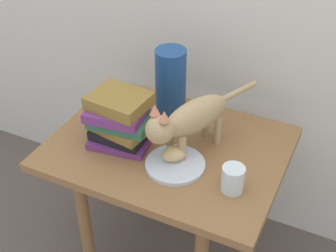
{
  "coord_description": "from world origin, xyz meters",
  "views": [
    {
      "loc": [
        0.54,
        -1.14,
        1.61
      ],
      "look_at": [
        0.0,
        0.0,
        0.69
      ],
      "focal_mm": 50.49,
      "sensor_mm": 36.0,
      "label": 1
    }
  ],
  "objects_px": {
    "bread_roll": "(174,153)",
    "book_stack": "(120,120)",
    "side_table": "(168,164)",
    "plate": "(175,165)",
    "cat": "(189,119)",
    "candle_jar": "(233,180)",
    "green_vase": "(171,82)"
  },
  "relations": [
    {
      "from": "cat",
      "to": "green_vase",
      "type": "height_order",
      "value": "green_vase"
    },
    {
      "from": "cat",
      "to": "bread_roll",
      "type": "bearing_deg",
      "value": -103.62
    },
    {
      "from": "green_vase",
      "to": "bread_roll",
      "type": "bearing_deg",
      "value": -62.56
    },
    {
      "from": "cat",
      "to": "green_vase",
      "type": "bearing_deg",
      "value": 129.71
    },
    {
      "from": "bread_roll",
      "to": "candle_jar",
      "type": "distance_m",
      "value": 0.21
    },
    {
      "from": "bread_roll",
      "to": "cat",
      "type": "relative_size",
      "value": 0.18
    },
    {
      "from": "plate",
      "to": "book_stack",
      "type": "xyz_separation_m",
      "value": [
        -0.22,
        0.03,
        0.09
      ]
    },
    {
      "from": "side_table",
      "to": "book_stack",
      "type": "xyz_separation_m",
      "value": [
        -0.15,
        -0.06,
        0.18
      ]
    },
    {
      "from": "plate",
      "to": "green_vase",
      "type": "relative_size",
      "value": 0.76
    },
    {
      "from": "side_table",
      "to": "candle_jar",
      "type": "height_order",
      "value": "candle_jar"
    },
    {
      "from": "plate",
      "to": "bread_roll",
      "type": "height_order",
      "value": "bread_roll"
    },
    {
      "from": "bread_roll",
      "to": "green_vase",
      "type": "height_order",
      "value": "green_vase"
    },
    {
      "from": "side_table",
      "to": "bread_roll",
      "type": "distance_m",
      "value": 0.16
    },
    {
      "from": "side_table",
      "to": "candle_jar",
      "type": "relative_size",
      "value": 9.26
    },
    {
      "from": "bread_roll",
      "to": "book_stack",
      "type": "xyz_separation_m",
      "value": [
        -0.21,
        0.02,
        0.06
      ]
    },
    {
      "from": "plate",
      "to": "candle_jar",
      "type": "height_order",
      "value": "candle_jar"
    },
    {
      "from": "candle_jar",
      "to": "bread_roll",
      "type": "bearing_deg",
      "value": 170.27
    },
    {
      "from": "candle_jar",
      "to": "side_table",
      "type": "bearing_deg",
      "value": 157.45
    },
    {
      "from": "cat",
      "to": "plate",
      "type": "bearing_deg",
      "value": -94.59
    },
    {
      "from": "side_table",
      "to": "book_stack",
      "type": "bearing_deg",
      "value": -159.18
    },
    {
      "from": "book_stack",
      "to": "candle_jar",
      "type": "distance_m",
      "value": 0.43
    },
    {
      "from": "side_table",
      "to": "bread_roll",
      "type": "height_order",
      "value": "bread_roll"
    },
    {
      "from": "book_stack",
      "to": "cat",
      "type": "bearing_deg",
      "value": 14.23
    },
    {
      "from": "side_table",
      "to": "cat",
      "type": "xyz_separation_m",
      "value": [
        0.08,
        0.0,
        0.22
      ]
    },
    {
      "from": "cat",
      "to": "book_stack",
      "type": "height_order",
      "value": "cat"
    },
    {
      "from": "green_vase",
      "to": "plate",
      "type": "bearing_deg",
      "value": -61.97
    },
    {
      "from": "book_stack",
      "to": "green_vase",
      "type": "relative_size",
      "value": 0.86
    },
    {
      "from": "plate",
      "to": "bread_roll",
      "type": "bearing_deg",
      "value": 127.58
    },
    {
      "from": "green_vase",
      "to": "candle_jar",
      "type": "height_order",
      "value": "green_vase"
    },
    {
      "from": "side_table",
      "to": "book_stack",
      "type": "distance_m",
      "value": 0.24
    },
    {
      "from": "plate",
      "to": "cat",
      "type": "xyz_separation_m",
      "value": [
        0.01,
        0.09,
        0.13
      ]
    },
    {
      "from": "candle_jar",
      "to": "green_vase",
      "type": "bearing_deg",
      "value": 139.44
    }
  ]
}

